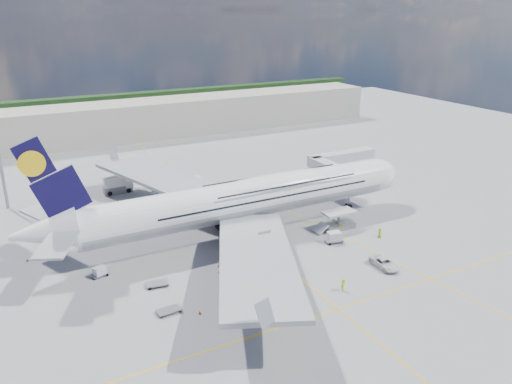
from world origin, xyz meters
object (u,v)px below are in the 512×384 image
dolly_back (100,271)px  crew_nose (335,216)px  dolly_nose_far (334,237)px  cargo_loader (337,223)px  dolly_row_a (169,310)px  jet_bridge (337,163)px  baggage_tug (262,268)px  catering_truck_inner (192,187)px  catering_truck_outer (117,185)px  dolly_row_c (227,271)px  cone_wing_right_outer (200,312)px  cone_wing_left_outer (118,201)px  service_van (384,263)px  cone_wing_right_inner (219,266)px  airliner (246,199)px  cone_nose (361,190)px  crew_loader (341,227)px  crew_van (380,233)px  cone_tail (27,260)px  cone_wing_left_inner (205,207)px  dolly_row_b (157,284)px  crew_tug (344,285)px  dolly_nose_near (278,264)px  crew_wing (280,284)px

dolly_back → crew_nose: size_ratio=1.97×
dolly_nose_far → cargo_loader: bearing=59.4°
dolly_row_a → jet_bridge: bearing=26.4°
dolly_row_a → baggage_tug: 17.76m
catering_truck_inner → dolly_back: bearing=-131.7°
catering_truck_outer → crew_nose: bearing=-47.1°
dolly_row_c → cone_wing_right_outer: (-8.29, -8.95, -0.03)m
jet_bridge → cone_wing_left_outer: jet_bridge is taller
catering_truck_outer → service_van: 65.04m
cone_wing_right_inner → jet_bridge: bearing=28.3°
dolly_row_c → dolly_back: size_ratio=0.95×
airliner → cone_nose: airliner is taller
catering_truck_outer → crew_loader: bearing=-53.1°
cargo_loader → dolly_row_a: (-38.65, -12.42, -0.87)m
crew_van → baggage_tug: bearing=70.9°
airliner → cone_nose: (34.64, 7.76, -6.63)m
cone_wing_right_inner → cone_tail: 33.06m
dolly_nose_far → cone_tail: (-50.90, 18.47, -0.86)m
catering_truck_outer → cone_wing_left_inner: catering_truck_outer is taller
crew_loader → cone_tail: size_ratio=3.51×
dolly_nose_far → baggage_tug: size_ratio=1.21×
dolly_row_b → cone_nose: same height
catering_truck_inner → crew_tug: bearing=-81.6°
dolly_back → crew_loader: (44.98, -4.21, 0.05)m
jet_bridge → crew_loader: 24.34m
cone_nose → cone_wing_left_inner: cone_wing_left_inner is taller
dolly_back → cone_wing_left_outer: dolly_back is taller
dolly_row_c → catering_truck_inner: (7.99, 36.33, 1.82)m
dolly_row_c → dolly_row_a: bearing=-162.9°
dolly_back → cone_wing_left_outer: size_ratio=5.61×
service_van → crew_nose: size_ratio=3.70×
dolly_nose_near → service_van: bearing=-44.6°
crew_loader → dolly_row_b: bearing=-148.6°
cone_wing_right_outer → cone_tail: cone_wing_right_outer is taller
crew_van → cone_wing_right_inner: (-31.58, 3.58, -0.70)m
cone_nose → cone_wing_right_outer: cone_wing_right_outer is taller
cone_wing_right_inner → cone_tail: cone_wing_right_inner is taller
crew_loader → crew_tug: bearing=-99.1°
dolly_back → cone_wing_right_inner: (18.25, -6.16, -0.62)m
dolly_nose_near → crew_wing: bearing=-133.1°
airliner → dolly_nose_far: (12.25, -11.91, -5.74)m
crew_van → cone_wing_left_inner: (-23.56, 29.16, -0.68)m
cone_wing_right_inner → crew_tug: bearing=-48.8°
dolly_row_a → dolly_back: 16.46m
crew_tug → cone_tail: size_ratio=3.67×
service_van → cone_wing_left_outer: bearing=124.0°
baggage_tug → cone_wing_left_inner: 30.63m
dolly_row_c → catering_truck_inner: size_ratio=0.38×
cone_nose → dolly_row_b: bearing=-160.9°
dolly_row_c → dolly_nose_near: size_ratio=0.92×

